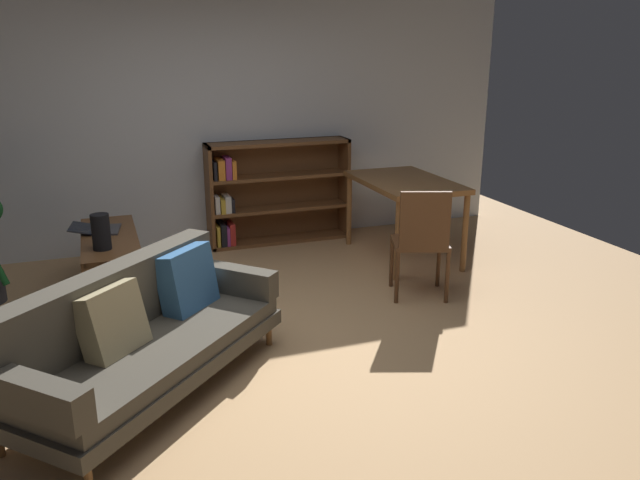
# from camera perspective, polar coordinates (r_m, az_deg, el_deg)

# --- Properties ---
(ground_plane) EXTENTS (8.16, 8.16, 0.00)m
(ground_plane) POSITION_cam_1_polar(r_m,az_deg,el_deg) (4.59, -3.62, -9.71)
(ground_plane) COLOR tan
(back_wall_panel) EXTENTS (6.80, 0.10, 2.70)m
(back_wall_panel) POSITION_cam_1_polar(r_m,az_deg,el_deg) (6.77, -10.41, 10.82)
(back_wall_panel) COLOR silver
(back_wall_panel) RESTS_ON ground_plane
(fabric_couch) EXTENTS (1.88, 1.86, 0.78)m
(fabric_couch) POSITION_cam_1_polar(r_m,az_deg,el_deg) (4.09, -15.80, -7.97)
(fabric_couch) COLOR brown
(fabric_couch) RESTS_ON ground_plane
(media_console) EXTENTS (0.45, 1.32, 0.54)m
(media_console) POSITION_cam_1_polar(r_m,az_deg,el_deg) (5.65, -18.28, -2.34)
(media_console) COLOR brown
(media_console) RESTS_ON ground_plane
(open_laptop) EXTENTS (0.45, 0.37, 0.06)m
(open_laptop) POSITION_cam_1_polar(r_m,az_deg,el_deg) (5.75, -19.45, 0.94)
(open_laptop) COLOR #333338
(open_laptop) RESTS_ON media_console
(desk_speaker) EXTENTS (0.14, 0.14, 0.28)m
(desk_speaker) POSITION_cam_1_polar(r_m,az_deg,el_deg) (5.20, -19.21, 0.70)
(desk_speaker) COLOR black
(desk_speaker) RESTS_ON media_console
(dining_table) EXTENTS (0.80, 1.26, 0.80)m
(dining_table) POSITION_cam_1_polar(r_m,az_deg,el_deg) (6.32, 7.66, 4.66)
(dining_table) COLOR brown
(dining_table) RESTS_ON ground_plane
(dining_chair_near) EXTENTS (0.57, 0.54, 0.96)m
(dining_chair_near) POSITION_cam_1_polar(r_m,az_deg,el_deg) (5.32, 9.19, 0.22)
(dining_chair_near) COLOR #56351E
(dining_chair_near) RESTS_ON ground_plane
(bookshelf) EXTENTS (1.55, 0.32, 1.10)m
(bookshelf) POSITION_cam_1_polar(r_m,az_deg,el_deg) (6.87, -4.56, 4.30)
(bookshelf) COLOR brown
(bookshelf) RESTS_ON ground_plane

